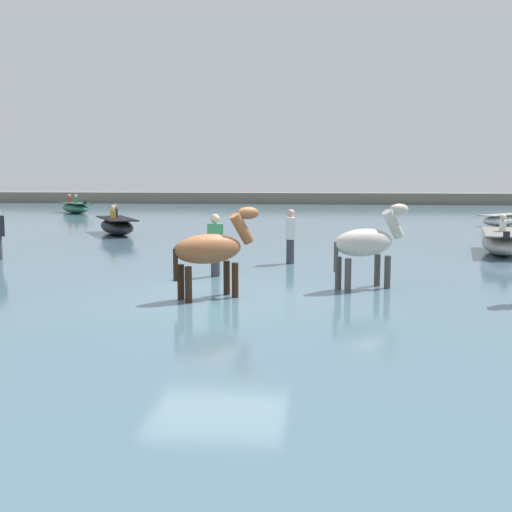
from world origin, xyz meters
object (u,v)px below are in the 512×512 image
horse_trailing_pinto (367,245)px  boat_far_offshore (117,226)px  horse_lead_chestnut (212,251)px  boat_far_inshore (502,220)px  boat_near_starboard (502,242)px  person_onlooker_right (290,240)px  boat_mid_channel (75,208)px  person_wading_mid (215,249)px

horse_trailing_pinto → boat_far_offshore: horse_trailing_pinto is taller
horse_lead_chestnut → horse_trailing_pinto: size_ratio=0.99×
boat_far_inshore → boat_far_offshore: bearing=-159.4°
boat_near_starboard → person_onlooker_right: (-5.86, -2.78, 0.29)m
horse_trailing_pinto → boat_mid_channel: (-15.40, 23.71, -0.55)m
horse_lead_chestnut → boat_far_inshore: 20.37m
boat_mid_channel → person_onlooker_right: size_ratio=1.97×
horse_trailing_pinto → boat_far_offshore: bearing=128.6°
boat_near_starboard → person_wading_mid: (-7.38, -5.00, 0.29)m
horse_lead_chestnut → person_onlooker_right: size_ratio=1.16×
person_wading_mid → boat_mid_channel: bearing=118.5°
horse_lead_chestnut → boat_far_inshore: horse_lead_chestnut is taller
horse_trailing_pinto → boat_far_inshore: horse_trailing_pinto is taller
boat_far_offshore → person_onlooker_right: bearing=-46.6°
boat_far_offshore → boat_near_starboard: (12.77, -4.53, 0.00)m
person_onlooker_right → person_wading_mid: (-1.52, -2.22, 0.00)m
horse_lead_chestnut → horse_trailing_pinto: 3.09m
horse_trailing_pinto → person_wading_mid: 3.40m
boat_far_inshore → boat_mid_channel: (-22.39, 7.14, 0.07)m
person_wading_mid → boat_far_inshore: bearing=56.5°
horse_trailing_pinto → person_wading_mid: size_ratio=1.17×
boat_far_offshore → horse_lead_chestnut: bearing=-64.4°
horse_trailing_pinto → person_onlooker_right: (-1.66, 3.41, -0.26)m
boat_far_inshore → boat_near_starboard: (-2.79, -10.38, 0.07)m
boat_mid_channel → person_wading_mid: bearing=-61.5°
boat_far_inshore → person_wading_mid: 18.44m
horse_lead_chestnut → person_wading_mid: horse_lead_chestnut is taller
boat_far_inshore → person_onlooker_right: size_ratio=1.53×
horse_lead_chestnut → boat_near_starboard: size_ratio=0.52×
boat_far_offshore → boat_mid_channel: size_ratio=1.07×
horse_trailing_pinto → boat_mid_channel: horse_trailing_pinto is taller
horse_lead_chestnut → person_wading_mid: 2.50m
boat_far_offshore → person_wading_mid: bearing=-60.5°
person_onlooker_right → person_wading_mid: same height
boat_near_starboard → person_onlooker_right: 6.49m
boat_mid_channel → person_onlooker_right: 24.52m
boat_far_inshore → person_wading_mid: bearing=-123.5°
boat_far_offshore → horse_trailing_pinto: bearing=-51.4°
person_onlooker_right → person_wading_mid: bearing=-124.4°
boat_far_offshore → person_onlooker_right: 10.06m
boat_far_offshore → boat_mid_channel: 14.68m
boat_mid_channel → boat_near_starboard: size_ratio=0.88×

